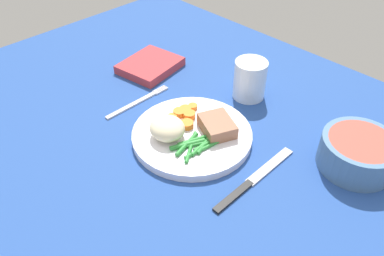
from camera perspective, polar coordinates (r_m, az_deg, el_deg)
name	(u,v)px	position (r cm, az deg, el deg)	size (l,w,h in cm)	color
dining_table	(188,134)	(78.06, -0.57, -0.82)	(120.00, 90.00, 2.00)	#234793
dinner_plate	(192,135)	(74.95, 0.00, -1.05)	(23.31, 23.31, 1.60)	white
meat_portion	(217,126)	(74.02, 3.74, 0.33)	(7.13, 5.62, 2.55)	#936047
mashed_potatoes	(168,129)	(72.17, -3.54, -0.14)	(6.88, 6.50, 3.98)	beige
carrot_slices	(185,115)	(77.68, -1.08, 1.94)	(6.37, 7.32, 1.22)	orange
green_beans	(196,144)	(71.21, 0.52, -2.43)	(5.55, 9.55, 0.90)	#2D8C38
fork	(138,102)	(85.34, -8.05, 3.83)	(1.44, 16.60, 0.40)	silver
knife	(253,180)	(68.20, 9.04, -7.61)	(1.70, 20.50, 0.64)	black
water_glass	(250,82)	(85.65, 8.51, 6.76)	(7.09, 7.09, 8.64)	silver
salad_bowl	(358,151)	(73.90, 23.42, -3.20)	(13.46, 13.46, 5.93)	#4C7299
napkin	(150,65)	(96.35, -6.20, 9.20)	(11.56, 13.51, 2.06)	#B2383D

